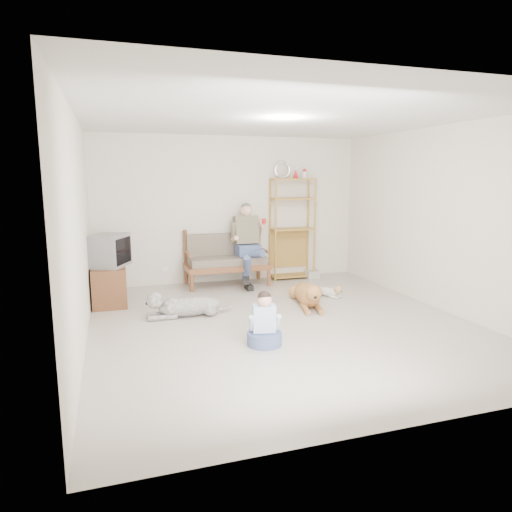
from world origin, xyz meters
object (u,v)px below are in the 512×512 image
object	(u,v)px
tv_stand	(109,285)
golden_retriever	(308,295)
etagere	(292,228)
loveseat	(226,258)

from	to	relation	value
tv_stand	golden_retriever	bearing A→B (deg)	-19.52
golden_retriever	etagere	bearing A→B (deg)	87.99
loveseat	tv_stand	bearing A→B (deg)	-161.70
tv_stand	golden_retriever	distance (m)	3.10
loveseat	etagere	world-z (taller)	etagere
etagere	golden_retriever	distance (m)	2.08
etagere	tv_stand	xyz separation A→B (m)	(-3.40, -0.80, -0.69)
loveseat	etagere	bearing A→B (deg)	5.09
golden_retriever	tv_stand	bearing A→B (deg)	172.80
etagere	tv_stand	size ratio (longest dim) A/B	2.48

